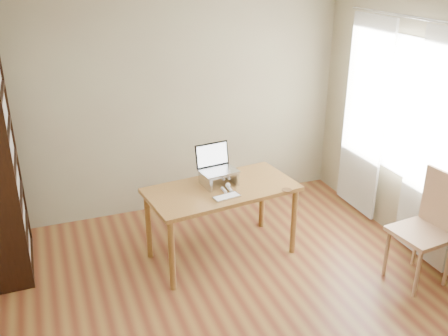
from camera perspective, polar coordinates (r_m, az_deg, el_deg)
room at (r=3.70m, az=4.05°, el=-1.00°), size 4.04×4.54×2.64m
bookshelf at (r=4.93m, az=-24.27°, el=0.13°), size 0.30×0.90×2.10m
curtains at (r=5.34m, az=19.15°, el=4.00°), size 0.03×1.90×2.25m
desk at (r=4.84m, az=-0.26°, el=-3.26°), size 1.52×0.89×0.75m
laptop_stand at (r=4.83m, az=-0.60°, el=-0.98°), size 0.32×0.25×0.13m
laptop at (r=4.84m, az=-0.86°, el=0.50°), size 0.38×0.33×0.25m
keyboard at (r=4.60m, az=0.29°, el=-3.32°), size 0.27×0.15×0.02m
coaster at (r=4.78m, az=7.18°, el=-2.50°), size 0.10×0.10×0.01m
cat at (r=4.87m, az=-0.48°, el=-0.98°), size 0.25×0.49×0.16m
chair at (r=4.89m, az=22.46°, el=-6.00°), size 0.51×0.51×1.05m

